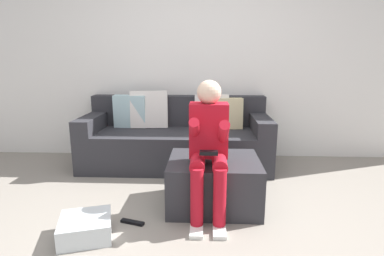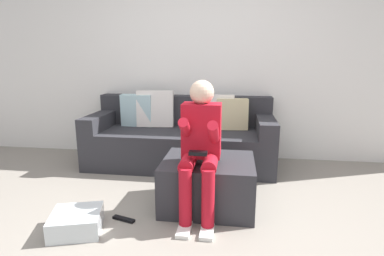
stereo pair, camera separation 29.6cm
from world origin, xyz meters
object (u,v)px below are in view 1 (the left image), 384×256
couch_sectional (177,138)px  storage_bin (86,227)px  remote_by_storage_bin (132,222)px  ottoman (214,182)px  person_seated (209,142)px

couch_sectional → storage_bin: (-0.52, -1.66, -0.25)m
storage_bin → remote_by_storage_bin: storage_bin is taller
ottoman → person_seated: bearing=-106.4°
person_seated → storage_bin: 1.13m
remote_by_storage_bin → person_seated: bearing=34.3°
couch_sectional → ottoman: size_ratio=2.81×
couch_sectional → ottoman: couch_sectional is taller
remote_by_storage_bin → couch_sectional: bearing=98.4°
couch_sectional → remote_by_storage_bin: size_ratio=11.18×
ottoman → storage_bin: (-0.95, -0.57, -0.14)m
person_seated → remote_by_storage_bin: 0.89m
couch_sectional → person_seated: (0.38, -1.27, 0.31)m
couch_sectional → storage_bin: 1.76m
remote_by_storage_bin → storage_bin: bearing=-128.7°
ottoman → storage_bin: bearing=-149.3°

